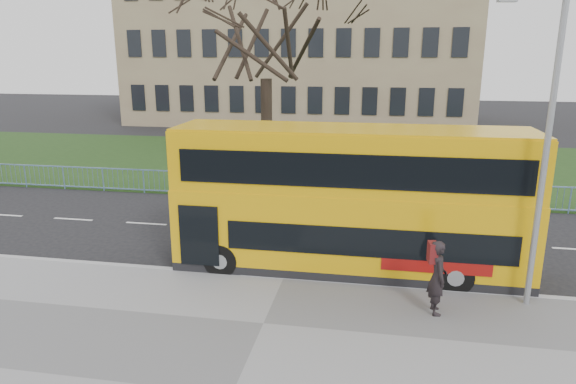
# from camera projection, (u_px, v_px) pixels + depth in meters

# --- Properties ---
(ground) EXTENTS (120.00, 120.00, 0.00)m
(ground) POSITION_uv_depth(u_px,v_px,m) (293.00, 260.00, 15.81)
(ground) COLOR black
(ground) RESTS_ON ground
(kerb) EXTENTS (80.00, 0.20, 0.14)m
(kerb) POSITION_uv_depth(u_px,v_px,m) (284.00, 279.00, 14.32)
(kerb) COLOR #9C9C9F
(kerb) RESTS_ON ground
(grass_verge) EXTENTS (80.00, 15.40, 0.08)m
(grass_verge) POSITION_uv_depth(u_px,v_px,m) (334.00, 164.00, 29.40)
(grass_verge) COLOR #1C3513
(grass_verge) RESTS_ON ground
(guard_railing) EXTENTS (40.00, 0.12, 1.10)m
(guard_railing) POSITION_uv_depth(u_px,v_px,m) (319.00, 189.00, 21.94)
(guard_railing) COLOR #698FBA
(guard_railing) RESTS_ON ground
(bare_tree) EXTENTS (8.21, 8.21, 11.72)m
(bare_tree) POSITION_uv_depth(u_px,v_px,m) (266.00, 58.00, 24.28)
(bare_tree) COLOR black
(bare_tree) RESTS_ON grass_verge
(civic_building) EXTENTS (30.00, 15.00, 14.00)m
(civic_building) POSITION_uv_depth(u_px,v_px,m) (302.00, 45.00, 48.11)
(civic_building) COLOR #897257
(civic_building) RESTS_ON ground
(yellow_bus) EXTENTS (9.88, 2.41, 4.14)m
(yellow_bus) POSITION_uv_depth(u_px,v_px,m) (350.00, 197.00, 14.50)
(yellow_bus) COLOR #DEA409
(yellow_bus) RESTS_ON ground
(pedestrian) EXTENTS (0.52, 0.72, 1.82)m
(pedestrian) POSITION_uv_depth(u_px,v_px,m) (437.00, 277.00, 12.13)
(pedestrian) COLOR black
(pedestrian) RESTS_ON pavement
(street_lamp) EXTENTS (1.53, 0.39, 7.24)m
(street_lamp) POSITION_uv_depth(u_px,v_px,m) (543.00, 146.00, 11.79)
(street_lamp) COLOR gray
(street_lamp) RESTS_ON pavement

